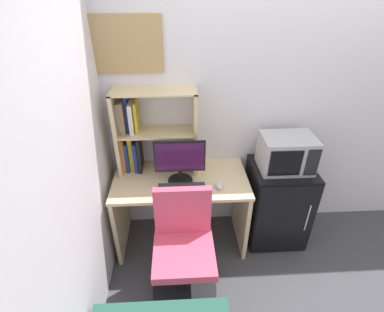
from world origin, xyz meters
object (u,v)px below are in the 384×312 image
(monitor, at_px, (180,161))
(desk_chair, at_px, (184,253))
(hutch_bookshelf, at_px, (144,131))
(keyboard, at_px, (182,189))
(mini_fridge, at_px, (277,203))
(wall_corkboard, at_px, (113,45))
(microwave, at_px, (286,153))
(computer_mouse, at_px, (219,185))

(monitor, distance_m, desk_chair, 0.74)
(hutch_bookshelf, xyz_separation_m, desk_chair, (0.31, -0.70, -0.74))
(keyboard, relative_size, mini_fridge, 0.48)
(wall_corkboard, bearing_deg, microwave, -10.24)
(mini_fridge, bearing_deg, microwave, 89.80)
(computer_mouse, relative_size, mini_fridge, 0.13)
(keyboard, distance_m, desk_chair, 0.51)
(microwave, distance_m, desk_chair, 1.22)
(hutch_bookshelf, relative_size, keyboard, 1.90)
(keyboard, xyz_separation_m, desk_chair, (0.00, -0.35, -0.37))
(desk_chair, bearing_deg, computer_mouse, 49.69)
(keyboard, xyz_separation_m, mini_fridge, (0.92, 0.20, -0.37))
(desk_chair, bearing_deg, wall_corkboard, 121.79)
(mini_fridge, bearing_deg, computer_mouse, -163.72)
(monitor, xyz_separation_m, wall_corkboard, (-0.49, 0.34, 0.86))
(monitor, relative_size, computer_mouse, 4.11)
(microwave, bearing_deg, mini_fridge, -90.20)
(monitor, xyz_separation_m, microwave, (0.93, 0.08, -0.00))
(hutch_bookshelf, xyz_separation_m, mini_fridge, (1.23, -0.15, -0.74))
(monitor, bearing_deg, microwave, 4.91)
(mini_fridge, xyz_separation_m, desk_chair, (-0.92, -0.55, -0.01))
(hutch_bookshelf, relative_size, wall_corkboard, 0.97)
(keyboard, xyz_separation_m, microwave, (0.92, 0.20, 0.20))
(monitor, bearing_deg, desk_chair, -88.77)
(monitor, distance_m, wall_corkboard, 1.05)
(computer_mouse, bearing_deg, microwave, 16.54)
(hutch_bookshelf, distance_m, mini_fridge, 1.45)
(computer_mouse, relative_size, microwave, 0.23)
(wall_corkboard, bearing_deg, computer_mouse, -28.21)
(computer_mouse, distance_m, wall_corkboard, 1.40)
(hutch_bookshelf, bearing_deg, wall_corkboard, 149.97)
(hutch_bookshelf, relative_size, microwave, 1.66)
(monitor, xyz_separation_m, desk_chair, (0.01, -0.47, -0.58))
(hutch_bookshelf, relative_size, desk_chair, 0.80)
(desk_chair, height_order, wall_corkboard, wall_corkboard)
(hutch_bookshelf, distance_m, keyboard, 0.60)
(mini_fridge, relative_size, wall_corkboard, 1.06)
(microwave, bearing_deg, hutch_bookshelf, 173.14)
(hutch_bookshelf, relative_size, mini_fridge, 0.91)
(hutch_bookshelf, bearing_deg, desk_chair, -65.90)
(monitor, height_order, wall_corkboard, wall_corkboard)
(microwave, xyz_separation_m, wall_corkboard, (-1.42, 0.26, 0.86))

